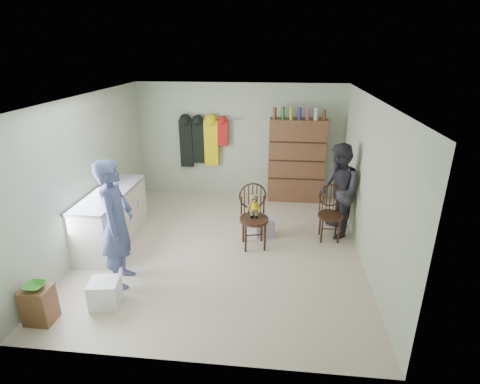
# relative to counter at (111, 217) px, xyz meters

# --- Properties ---
(ground_plane) EXTENTS (5.00, 5.00, 0.00)m
(ground_plane) POSITION_rel_counter_xyz_m (1.95, 0.00, -0.47)
(ground_plane) COLOR beige
(ground_plane) RESTS_ON ground
(room_walls) EXTENTS (5.00, 5.00, 5.00)m
(room_walls) POSITION_rel_counter_xyz_m (1.95, 0.53, 1.11)
(room_walls) COLOR beige
(room_walls) RESTS_ON ground
(counter) EXTENTS (0.64, 1.86, 0.94)m
(counter) POSITION_rel_counter_xyz_m (0.00, 0.00, 0.00)
(counter) COLOR silver
(counter) RESTS_ON ground
(stool) EXTENTS (0.34, 0.29, 0.48)m
(stool) POSITION_rel_counter_xyz_m (-0.05, -2.05, -0.23)
(stool) COLOR brown
(stool) RESTS_ON ground
(bowl) EXTENTS (0.24, 0.24, 0.06)m
(bowl) POSITION_rel_counter_xyz_m (-0.05, -2.05, 0.04)
(bowl) COLOR #319221
(bowl) RESTS_ON stool
(plastic_tub) EXTENTS (0.43, 0.41, 0.35)m
(plastic_tub) POSITION_rel_counter_xyz_m (0.61, -1.65, -0.29)
(plastic_tub) COLOR white
(plastic_tub) RESTS_ON ground
(chair_front) EXTENTS (0.58, 0.58, 1.09)m
(chair_front) POSITION_rel_counter_xyz_m (2.44, 0.15, 0.15)
(chair_front) COLOR #3E2215
(chair_front) RESTS_ON ground
(chair_far) EXTENTS (0.44, 0.44, 0.98)m
(chair_far) POSITION_rel_counter_xyz_m (3.75, 0.56, 0.05)
(chair_far) COLOR #3E2215
(chair_far) RESTS_ON ground
(striped_bag) EXTENTS (0.36, 0.30, 0.34)m
(striped_bag) POSITION_rel_counter_xyz_m (2.62, 0.51, -0.30)
(striped_bag) COLOR #E57281
(striped_bag) RESTS_ON ground
(person_left) EXTENTS (0.52, 0.72, 1.85)m
(person_left) POSITION_rel_counter_xyz_m (0.64, -1.12, 0.45)
(person_left) COLOR #474F83
(person_left) RESTS_ON ground
(person_right) EXTENTS (0.71, 0.88, 1.68)m
(person_right) POSITION_rel_counter_xyz_m (3.87, 0.70, 0.37)
(person_right) COLOR #2D2B33
(person_right) RESTS_ON ground
(dresser) EXTENTS (1.20, 0.39, 2.06)m
(dresser) POSITION_rel_counter_xyz_m (3.20, 2.30, 0.44)
(dresser) COLOR brown
(dresser) RESTS_ON ground
(coat_rack) EXTENTS (1.42, 0.12, 1.09)m
(coat_rack) POSITION_rel_counter_xyz_m (1.12, 2.38, 0.78)
(coat_rack) COLOR #99999E
(coat_rack) RESTS_ON ground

